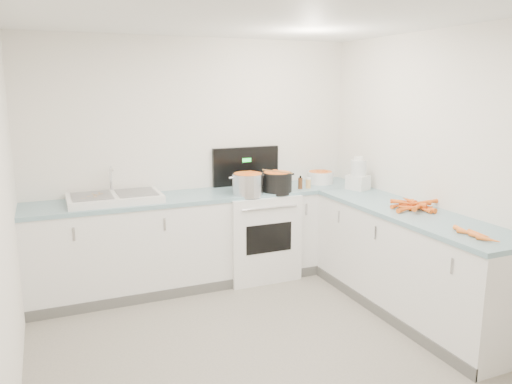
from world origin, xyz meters
name	(u,v)px	position (x,y,z in m)	size (l,w,h in m)	color
floor	(277,360)	(0.00, 0.00, 0.00)	(3.50, 4.00, 0.00)	gray
ceiling	(280,9)	(0.00, 0.00, 2.50)	(3.50, 4.00, 0.00)	white
wall_back	(197,160)	(0.00, 2.00, 1.25)	(3.50, 2.50, 0.00)	white
wall_right	(468,180)	(1.75, 0.00, 1.25)	(4.00, 2.50, 0.00)	white
counter_back	(207,238)	(0.00, 1.70, 0.47)	(3.50, 0.62, 0.94)	white
counter_right	(409,262)	(1.45, 0.30, 0.47)	(0.62, 2.20, 0.94)	white
stove	(256,232)	(0.55, 1.69, 0.47)	(0.76, 0.65, 1.36)	white
sink	(115,198)	(-0.90, 1.70, 0.98)	(0.86, 0.52, 0.31)	white
steel_pot	(248,185)	(0.39, 1.52, 1.04)	(0.31, 0.31, 0.23)	silver
black_pot	(277,183)	(0.72, 1.52, 1.03)	(0.31, 0.31, 0.22)	black
wooden_spoon	(277,172)	(0.72, 1.52, 1.15)	(0.02, 0.02, 0.37)	#AD7A47
mixing_bowl	(320,177)	(1.35, 1.73, 1.01)	(0.29, 0.29, 0.13)	white
extract_bottle	(300,183)	(1.00, 1.54, 1.00)	(0.05, 0.05, 0.12)	#593319
spice_jar	(308,184)	(1.10, 1.54, 0.99)	(0.06, 0.06, 0.10)	#E5B266
food_processor	(358,175)	(1.54, 1.27, 1.09)	(0.23, 0.25, 0.35)	white
carrot_pile	(413,205)	(1.50, 0.35, 0.98)	(0.51, 0.39, 0.09)	orange
peeled_carrots	(476,235)	(1.35, -0.50, 0.96)	(0.11, 0.42, 0.04)	orange
peelings	(92,196)	(-1.10, 1.69, 1.02)	(0.21, 0.22, 0.01)	tan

